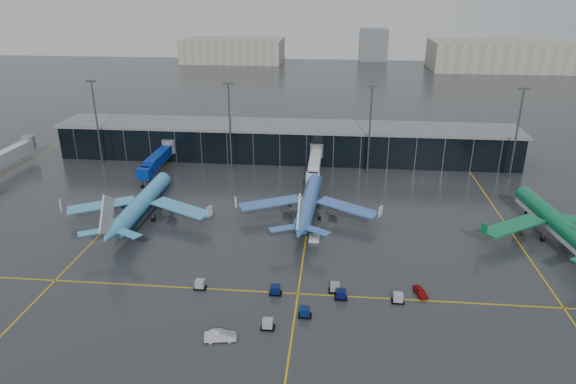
# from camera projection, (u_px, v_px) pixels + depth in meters

# --- Properties ---
(ground) EXTENTS (600.00, 600.00, 0.00)m
(ground) POSITION_uv_depth(u_px,v_px,m) (255.00, 251.00, 105.26)
(ground) COLOR #282B2D
(ground) RESTS_ON ground
(terminal_pier) EXTENTS (142.00, 17.00, 10.70)m
(terminal_pier) POSITION_uv_depth(u_px,v_px,m) (286.00, 141.00, 160.51)
(terminal_pier) COLOR black
(terminal_pier) RESTS_ON ground
(jet_bridges) EXTENTS (94.00, 27.50, 7.20)m
(jet_bridges) POSITION_uv_depth(u_px,v_px,m) (157.00, 159.00, 146.45)
(jet_bridges) COLOR #595B60
(jet_bridges) RESTS_ON ground
(flood_masts) EXTENTS (203.00, 0.50, 25.50)m
(flood_masts) POSITION_uv_depth(u_px,v_px,m) (299.00, 125.00, 145.85)
(flood_masts) COLOR #595B60
(flood_masts) RESTS_ON ground
(distant_hangars) EXTENTS (260.00, 71.00, 22.00)m
(distant_hangars) POSITION_uv_depth(u_px,v_px,m) (390.00, 53.00, 346.92)
(distant_hangars) COLOR #B2AD99
(distant_hangars) RESTS_ON ground
(taxi_lines) EXTENTS (220.00, 120.00, 0.02)m
(taxi_lines) POSITION_uv_depth(u_px,v_px,m) (307.00, 230.00, 114.15)
(taxi_lines) COLOR gold
(taxi_lines) RESTS_ON ground
(airliner_arkefly) EXTENTS (35.91, 40.85, 12.50)m
(airliner_arkefly) POSITION_uv_depth(u_px,v_px,m) (142.00, 193.00, 118.08)
(airliner_arkefly) COLOR #43A2DE
(airliner_arkefly) RESTS_ON ground
(airliner_klm_near) EXTENTS (36.23, 40.75, 12.01)m
(airliner_klm_near) POSITION_uv_depth(u_px,v_px,m) (309.00, 192.00, 119.13)
(airliner_klm_near) COLOR #3A6CC0
(airliner_klm_near) RESTS_ON ground
(airliner_aer_lingus) EXTENTS (40.61, 44.99, 12.61)m
(airliner_aer_lingus) POSITION_uv_depth(u_px,v_px,m) (556.00, 210.00, 108.69)
(airliner_aer_lingus) COLOR #0D7243
(airliner_aer_lingus) RESTS_ON ground
(baggage_carts) EXTENTS (37.09, 13.14, 1.70)m
(baggage_carts) POSITION_uv_depth(u_px,v_px,m) (303.00, 299.00, 87.74)
(baggage_carts) COLOR black
(baggage_carts) RESTS_ON ground
(mobile_airstair) EXTENTS (2.23, 3.22, 3.45)m
(mobile_airstair) POSITION_uv_depth(u_px,v_px,m) (314.00, 236.00, 109.54)
(mobile_airstair) COLOR silver
(mobile_airstair) RESTS_ON ground
(service_van_red) EXTENTS (2.60, 4.11, 1.30)m
(service_van_red) POSITION_uv_depth(u_px,v_px,m) (421.00, 292.00, 89.88)
(service_van_red) COLOR #970B0D
(service_van_red) RESTS_ON ground
(service_van_white) EXTENTS (5.12, 2.55, 1.61)m
(service_van_white) POSITION_uv_depth(u_px,v_px,m) (220.00, 336.00, 78.33)
(service_van_white) COLOR silver
(service_van_white) RESTS_ON ground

